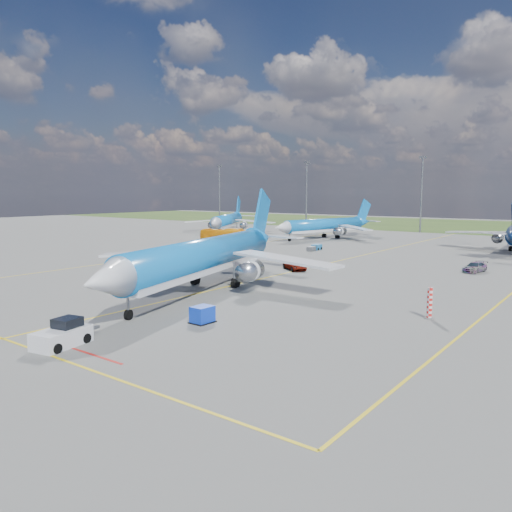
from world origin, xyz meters
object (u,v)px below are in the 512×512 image
Objects in this scene: warning_post at (430,303)px; bg_jet_nw at (227,232)px; service_car_b at (295,266)px; service_car_a at (224,254)px; baggage_tug_c at (315,248)px; pushback_tug at (63,335)px; bg_jet_nnw at (324,238)px; uld_container at (202,314)px; apron_bus at (229,236)px; main_airliner at (204,290)px; service_car_c at (475,267)px.

bg_jet_nw is at bearing 140.81° from warning_post.
warning_post is at bearing -89.58° from service_car_b.
bg_jet_nw is 9.54× the size of service_car_a.
bg_jet_nw is at bearing 144.52° from baggage_tug_c.
bg_jet_nw is at bearing 112.57° from pushback_tug.
bg_jet_nnw is 88.15m from uld_container.
pushback_tug reaches higher than service_car_b.
pushback_tug is 0.48× the size of apron_bus.
service_car_a is at bearing 153.90° from warning_post.
pushback_tug is (-20.30, -26.03, -0.64)m from warning_post.
service_car_a is (14.77, -18.75, -1.14)m from apron_bus.
bg_jet_nnw is 7.42× the size of service_car_b.
service_car_a is at bearing -71.19° from bg_jet_nnw.
uld_container is (-16.32, -14.28, -0.72)m from warning_post.
apron_bus is 22.01m from baggage_tug_c.
service_car_b is at bearing 86.93° from pushback_tug.
bg_jet_nnw is at bearing 92.17° from main_airliner.
baggage_tug_c is at bearing 42.32° from service_car_a.
main_airliner is 20.29m from service_car_b.
apron_bus is at bearing 111.35° from main_airliner.
service_car_b is 0.97× the size of baggage_tug_c.
warning_post is 83.59m from bg_jet_nnw.
pushback_tug is at bearing -95.87° from service_car_c.
main_airliner is at bearing -113.30° from service_car_c.
main_airliner reaches higher than bg_jet_nnw.
service_car_b reaches higher than baggage_tug_c.
bg_jet_nw is 7.78× the size of service_car_b.
bg_jet_nw reaches higher than service_car_a.
apron_bus is at bearing -97.81° from bg_jet_nnw.
main_airliner is 8.92× the size of baggage_tug_c.
apron_bus reaches higher than service_car_a.
baggage_tug_c is at bearing 173.31° from service_car_c.
bg_jet_nw is 104.99m from uld_container.
bg_jet_nnw is (33.12, 0.21, 0.00)m from bg_jet_nw.
pushback_tug is at bearing -59.65° from bg_jet_nnw.
uld_container is 60.78m from baggage_tug_c.
main_airliner is 54.49m from apron_bus.
service_car_c is at bearing 76.09° from uld_container.
uld_container is at bearing -128.43° from service_car_b.
bg_jet_nw is (-82.48, 67.24, -1.50)m from warning_post.
baggage_tug_c is (-37.68, 42.62, -0.96)m from warning_post.
bg_jet_nnw reaches higher than service_car_c.
apron_bus is 40.47m from service_car_b.
service_car_b is 27.55m from baggage_tug_c.
uld_container is 48.37m from service_car_c.
bg_jet_nnw is at bearing 58.49° from service_car_b.
service_car_c is 35.52m from baggage_tug_c.
warning_post is 0.57× the size of baggage_tug_c.
main_airliner is 15.57m from uld_container.
warning_post is 21.70m from uld_container.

